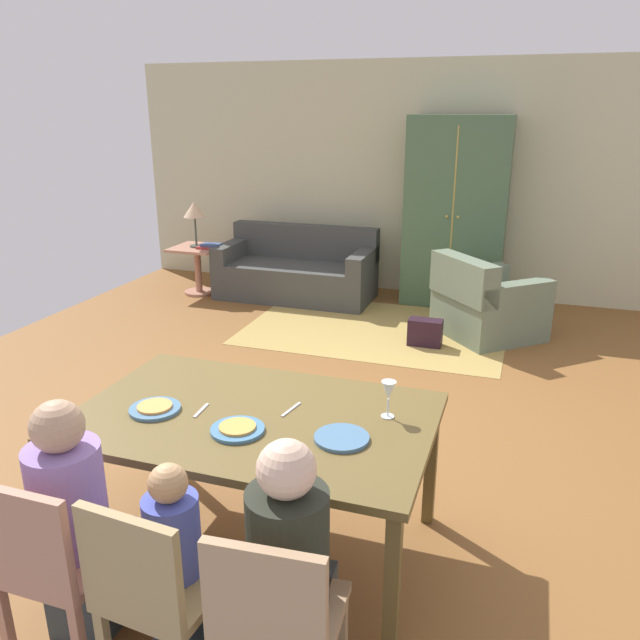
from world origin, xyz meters
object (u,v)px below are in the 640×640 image
(dining_table, at_px, (254,426))
(plate_near_woman, at_px, (342,438))
(person_man, at_px, (79,528))
(dining_chair_child, at_px, (154,587))
(plate_near_child, at_px, (238,430))
(dining_chair_man, at_px, (50,559))
(handbag, at_px, (425,333))
(dining_chair_woman, at_px, (276,619))
(person_child, at_px, (181,570))
(book_lower, at_px, (207,247))
(couch, at_px, (297,272))
(side_table, at_px, (198,263))
(armoire, at_px, (456,213))
(plate_near_man, at_px, (155,409))
(wine_glass, at_px, (389,392))
(armchair, at_px, (485,305))
(person_woman, at_px, (291,579))
(book_upper, at_px, (211,245))
(table_lamp, at_px, (194,211))

(dining_table, height_order, plate_near_woman, plate_near_woman)
(person_man, height_order, dining_chair_child, person_man)
(plate_near_child, relative_size, dining_chair_man, 0.29)
(handbag, bearing_deg, dining_chair_woman, -87.93)
(person_child, height_order, handbag, person_child)
(book_lower, bearing_deg, dining_chair_woman, -59.45)
(couch, xyz_separation_m, side_table, (-1.19, -0.26, 0.07))
(dining_chair_child, height_order, armoire, armoire)
(plate_near_man, height_order, book_lower, plate_near_man)
(wine_glass, xyz_separation_m, person_child, (-0.62, -0.91, -0.46))
(dining_table, distance_m, wine_glass, 0.68)
(dining_chair_man, height_order, armchair, dining_chair_man)
(plate_near_man, xyz_separation_m, dining_chair_child, (0.47, -0.78, -0.28))
(side_table, height_order, handbag, side_table)
(person_woman, xyz_separation_m, couch, (-1.88, 5.06, -0.21))
(person_woman, distance_m, book_upper, 5.58)
(dining_table, height_order, wine_glass, wine_glass)
(dining_chair_child, xyz_separation_m, dining_chair_woman, (0.49, -0.00, 0.00))
(plate_near_man, xyz_separation_m, side_table, (-2.12, 4.19, -0.39))
(person_woman, distance_m, armoire, 5.43)
(plate_near_child, bearing_deg, table_lamp, 121.40)
(table_lamp, bearing_deg, armchair, -7.22)
(book_upper, bearing_deg, armchair, -7.38)
(plate_near_man, height_order, dining_chair_child, dining_chair_child)
(handbag, bearing_deg, person_child, -94.85)
(plate_near_woman, relative_size, dining_chair_woman, 0.29)
(wine_glass, bearing_deg, person_man, -140.36)
(plate_near_woman, height_order, book_upper, plate_near_woman)
(dining_chair_man, relative_size, handbag, 2.72)
(dining_chair_child, xyz_separation_m, armoire, (0.38, 5.58, 0.56))
(dining_chair_man, distance_m, dining_chair_child, 0.47)
(plate_near_man, distance_m, table_lamp, 4.71)
(book_lower, relative_size, book_upper, 1.00)
(plate_near_woman, xyz_separation_m, dining_chair_woman, (0.01, -0.80, -0.28))
(plate_near_man, bearing_deg, armoire, 79.91)
(plate_near_child, xyz_separation_m, book_upper, (-2.39, 4.24, -0.15))
(dining_chair_child, distance_m, book_lower, 5.50)
(person_woman, bearing_deg, couch, 110.35)
(dining_chair_child, height_order, dining_chair_woman, same)
(person_man, xyz_separation_m, dining_chair_child, (0.47, -0.18, -0.02))
(armoire, height_order, table_lamp, armoire)
(book_upper, bearing_deg, dining_chair_man, -68.91)
(plate_near_man, distance_m, person_man, 0.66)
(book_lower, xyz_separation_m, handbag, (2.76, -0.85, -0.46))
(plate_near_child, height_order, side_table, plate_near_child)
(plate_near_child, xyz_separation_m, person_child, (0.00, -0.55, -0.34))
(plate_near_man, height_order, plate_near_woman, same)
(wine_glass, bearing_deg, plate_near_child, -149.96)
(person_child, bearing_deg, dining_chair_woman, -19.52)
(dining_chair_child, relative_size, couch, 0.48)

